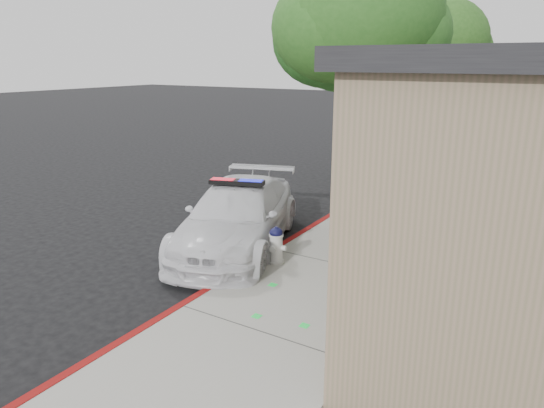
{
  "coord_description": "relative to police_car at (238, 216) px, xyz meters",
  "views": [
    {
      "loc": [
        5.3,
        -5.59,
        4.11
      ],
      "look_at": [
        0.28,
        2.59,
        1.31
      ],
      "focal_mm": 32.67,
      "sensor_mm": 36.0,
      "label": 1
    }
  ],
  "objects": [
    {
      "name": "street_tree_far",
      "position": [
        2.07,
        8.37,
        3.86
      ],
      "size": [
        3.19,
        3.21,
        5.91
      ],
      "rotation": [
        0.0,
        0.0,
        0.32
      ],
      "color": "black",
      "rests_on": "sidewalk"
    },
    {
      "name": "street_tree_mid",
      "position": [
        1.6,
        2.01,
        3.84
      ],
      "size": [
        3.07,
        3.2,
        5.87
      ],
      "rotation": [
        0.0,
        0.0,
        0.38
      ],
      "color": "black",
      "rests_on": "sidewalk"
    },
    {
      "name": "fire_hydrant",
      "position": [
        1.39,
        -0.62,
        -0.2
      ],
      "size": [
        0.44,
        0.38,
        0.77
      ],
      "rotation": [
        0.0,
        0.0,
        0.16
      ],
      "color": "silver",
      "rests_on": "sidewalk"
    },
    {
      "name": "ground",
      "position": [
        0.9,
        -3.03,
        -0.74
      ],
      "size": [
        120.0,
        120.0,
        0.0
      ],
      "primitive_type": "plane",
      "color": "black",
      "rests_on": "ground"
    },
    {
      "name": "red_curb",
      "position": [
        0.96,
        -0.03,
        -0.66
      ],
      "size": [
        0.14,
        60.0,
        0.16
      ],
      "primitive_type": "cube",
      "color": "maroon",
      "rests_on": "ground"
    },
    {
      "name": "police_car",
      "position": [
        0.0,
        0.0,
        0.0
      ],
      "size": [
        3.6,
        5.45,
        1.59
      ],
      "rotation": [
        0.0,
        0.0,
        0.33
      ],
      "color": "white",
      "rests_on": "ground"
    },
    {
      "name": "sidewalk",
      "position": [
        2.5,
        -0.03,
        -0.66
      ],
      "size": [
        3.2,
        60.0,
        0.15
      ],
      "primitive_type": "cube",
      "color": "#9A968C",
      "rests_on": "ground"
    },
    {
      "name": "street_tree_near",
      "position": [
        2.04,
        1.69,
        4.1
      ],
      "size": [
        3.55,
        3.43,
        6.28
      ],
      "rotation": [
        0.0,
        0.0,
        0.06
      ],
      "color": "black",
      "rests_on": "sidewalk"
    }
  ]
}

